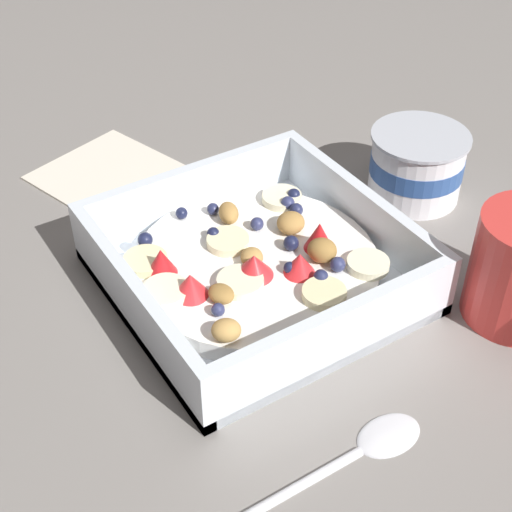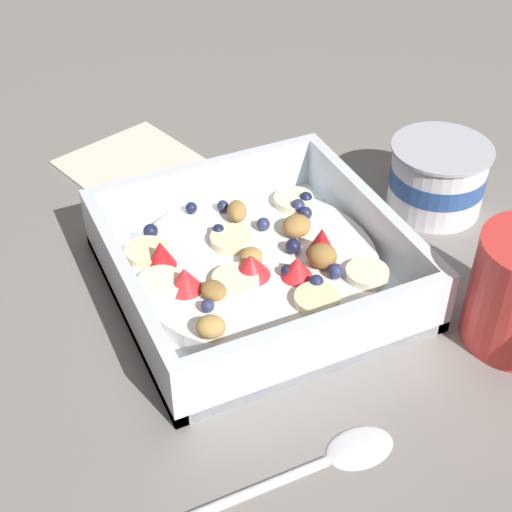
# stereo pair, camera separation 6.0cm
# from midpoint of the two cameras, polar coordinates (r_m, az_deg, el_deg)

# --- Properties ---
(ground_plane) EXTENTS (2.40, 2.40, 0.00)m
(ground_plane) POSITION_cam_midpoint_polar(r_m,az_deg,el_deg) (0.61, -1.18, -2.99)
(ground_plane) COLOR gray
(fruit_bowl) EXTENTS (0.22, 0.22, 0.06)m
(fruit_bowl) POSITION_cam_midpoint_polar(r_m,az_deg,el_deg) (0.61, -2.85, -0.96)
(fruit_bowl) COLOR white
(fruit_bowl) RESTS_ON ground
(spoon) EXTENTS (0.03, 0.17, 0.01)m
(spoon) POSITION_cam_midpoint_polar(r_m,az_deg,el_deg) (0.51, 4.20, -14.48)
(spoon) COLOR silver
(spoon) RESTS_ON ground
(yogurt_cup) EXTENTS (0.09, 0.09, 0.06)m
(yogurt_cup) POSITION_cam_midpoint_polar(r_m,az_deg,el_deg) (0.72, 9.63, 6.68)
(yogurt_cup) COLOR white
(yogurt_cup) RESTS_ON ground
(folded_napkin) EXTENTS (0.15, 0.15, 0.01)m
(folded_napkin) POSITION_cam_midpoint_polar(r_m,az_deg,el_deg) (0.77, -13.30, 6.00)
(folded_napkin) COLOR silver
(folded_napkin) RESTS_ON ground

